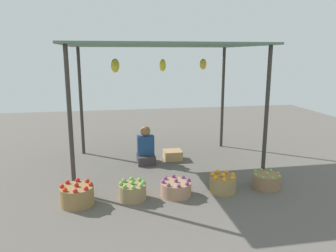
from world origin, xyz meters
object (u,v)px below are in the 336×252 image
Objects in this scene: basket_limes at (267,181)px; basket_green_apples at (133,191)px; vendor_person at (146,149)px; basket_red_tomatoes at (77,195)px; wooden_crate_near_vendor at (173,155)px; basket_oranges at (223,184)px; basket_purple_onions at (176,188)px.

basket_green_apples is at bearing -178.97° from basket_limes.
basket_red_tomatoes is (-1.24, -1.76, -0.15)m from vendor_person.
basket_green_apples is (-0.41, -1.72, -0.17)m from vendor_person.
basket_limes is 2.19m from wooden_crate_near_vendor.
basket_limes is 1.21× the size of wooden_crate_near_vendor.
vendor_person reaches higher than basket_limes.
basket_oranges is (1.49, 0.03, 0.01)m from basket_green_apples.
wooden_crate_near_vendor is (-0.48, 1.80, -0.04)m from basket_oranges.
vendor_person reaches higher than basket_purple_onions.
basket_purple_onions is 0.79m from basket_oranges.
basket_green_apples is at bearing -103.37° from vendor_person.
basket_purple_onions is (1.53, 0.06, -0.03)m from basket_red_tomatoes.
vendor_person is at bearing 99.69° from basket_purple_onions.
vendor_person is 2.16m from basket_red_tomatoes.
basket_purple_onions is at bearing -80.31° from vendor_person.
basket_red_tomatoes is at bearing -178.38° from basket_oranges.
basket_purple_onions is 1.83m from wooden_crate_near_vendor.
basket_oranges is at bearing -178.91° from basket_limes.
basket_green_apples is 0.87× the size of basket_purple_onions.
vendor_person reaches higher than basket_green_apples.
basket_red_tomatoes is 3.11m from basket_limes.
basket_purple_onions reaches higher than basket_limes.
basket_oranges reaches higher than wooden_crate_near_vendor.
wooden_crate_near_vendor is (1.00, 1.83, -0.03)m from basket_green_apples.
basket_green_apples is 0.70m from basket_purple_onions.
basket_red_tomatoes is at bearing -177.65° from basket_purple_onions.
vendor_person is 1.71× the size of basket_limes.
basket_red_tomatoes is 1.15× the size of basket_oranges.
basket_limes is (3.11, 0.08, -0.03)m from basket_red_tomatoes.
basket_red_tomatoes is 0.84m from basket_green_apples.
basket_limes is at bearing 0.65° from basket_purple_onions.
basket_red_tomatoes is at bearing -134.53° from wooden_crate_near_vendor.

